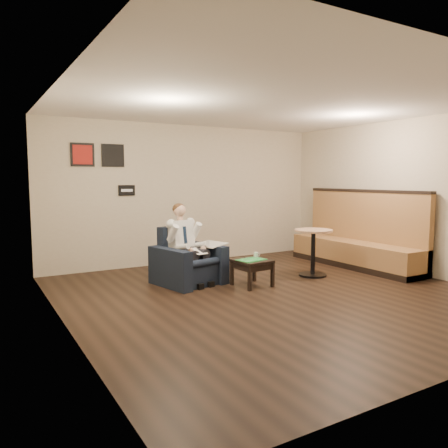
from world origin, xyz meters
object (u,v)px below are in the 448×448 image
side_table (252,273)px  cafe_table (313,253)px  seated_man (193,247)px  smartphone (249,258)px  banquette (355,229)px  coffee_mug (256,255)px  green_folder (251,260)px  armchair (189,256)px

side_table → cafe_table: 1.36m
seated_man → smartphone: 0.93m
smartphone → banquette: banquette is taller
cafe_table → smartphone: bearing=176.0°
coffee_mug → banquette: size_ratio=0.03×
coffee_mug → cafe_table: bearing=-3.0°
green_folder → coffee_mug: coffee_mug is taller
seated_man → cafe_table: bearing=-25.6°
side_table → green_folder: 0.22m
banquette → side_table: bearing=-173.8°
coffee_mug → cafe_table: (1.18, -0.06, -0.06)m
green_folder → banquette: banquette is taller
side_table → smartphone: size_ratio=3.93×
armchair → smartphone: (0.85, -0.51, -0.03)m
armchair → banquette: banquette is taller
seated_man → smartphone: bearing=-38.3°
banquette → cafe_table: 1.33m
banquette → armchair: bearing=173.7°
smartphone → banquette: size_ratio=0.05×
side_table → cafe_table: size_ratio=0.63×
green_folder → cafe_table: cafe_table is taller
side_table → smartphone: 0.27m
armchair → cafe_table: (2.15, -0.60, -0.05)m
cafe_table → seated_man: bearing=167.3°
seated_man → smartphone: seated_man is taller
banquette → cafe_table: banquette is taller
seated_man → armchair: bearing=90.0°
seated_man → banquette: (3.40, -0.26, 0.11)m
side_table → coffee_mug: size_ratio=5.79×
seated_man → cafe_table: (2.13, -0.48, -0.22)m
side_table → smartphone: bearing=76.8°
smartphone → seated_man: bearing=160.4°
coffee_mug → banquette: bearing=3.7°
armchair → cafe_table: size_ratio=1.15×
green_folder → cafe_table: (1.37, 0.09, -0.02)m
side_table → green_folder: bearing=-142.2°
smartphone → cafe_table: cafe_table is taller
cafe_table → armchair: bearing=164.5°
seated_man → green_folder: seated_man is taller
smartphone → cafe_table: bearing=1.9°
seated_man → smartphone: size_ratio=9.48×
smartphone → banquette: (2.58, 0.13, 0.31)m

